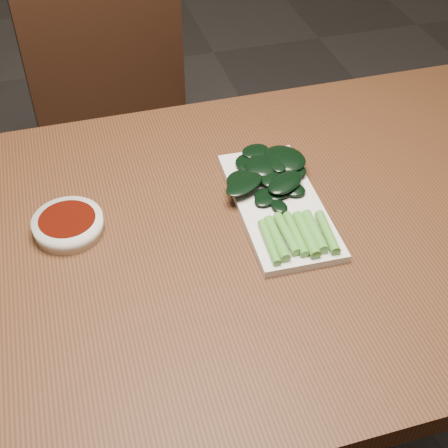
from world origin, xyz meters
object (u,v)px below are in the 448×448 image
sauce_bowl (68,225)px  gai_lan (277,183)px  table (206,266)px  serving_plate (278,205)px  chair_far (127,131)px

sauce_bowl → gai_lan: 0.36m
table → sauce_bowl: bearing=160.7°
sauce_bowl → serving_plate: (0.35, -0.04, -0.01)m
table → gai_lan: size_ratio=4.55×
table → chair_far: (-0.04, 0.72, -0.19)m
chair_far → sauce_bowl: size_ratio=7.74×
table → sauce_bowl: size_ratio=12.18×
serving_plate → table: bearing=-166.1°
serving_plate → gai_lan: (0.01, 0.04, 0.02)m
table → chair_far: chair_far is taller
sauce_bowl → serving_plate: size_ratio=0.37×
table → gai_lan: (0.15, 0.07, 0.10)m
sauce_bowl → chair_far: bearing=74.8°
table → serving_plate: size_ratio=4.52×
chair_far → gai_lan: bearing=-82.4°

